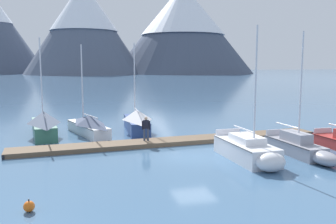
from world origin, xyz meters
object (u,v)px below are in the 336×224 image
Objects in this scene: mooring_buoy_channel_marker at (29,206)px; sailboat_mid_dock_starboard at (249,150)px; sailboat_second_berth at (88,125)px; sailboat_far_berth at (300,147)px; person_on_dock at (146,127)px; sailboat_nearest_berth at (43,124)px; sailboat_mid_dock_port at (136,120)px.

sailboat_mid_dock_starboard is at bearing 21.25° from mooring_buoy_channel_marker.
sailboat_mid_dock_starboard is at bearing -51.23° from sailboat_second_berth.
sailboat_second_berth is 16.20m from sailboat_far_berth.
sailboat_mid_dock_starboard is 4.58× the size of person_on_dock.
sailboat_mid_dock_starboard is 3.57m from sailboat_far_berth.
sailboat_second_berth is at bearing -9.15° from sailboat_nearest_berth.
sailboat_second_berth is 0.95× the size of sailboat_far_berth.
person_on_dock is (-8.45, 5.66, 0.70)m from sailboat_far_berth.
sailboat_mid_dock_port is 17.32m from mooring_buoy_channel_marker.
sailboat_mid_dock_port is at bearing 7.48° from sailboat_second_berth.
sailboat_mid_dock_port is 0.98× the size of sailboat_mid_dock_starboard.
mooring_buoy_channel_marker is at bearing -113.78° from sailboat_mid_dock_port.
sailboat_mid_dock_starboard reaches higher than sailboat_second_berth.
sailboat_far_berth is (12.23, -10.62, -0.22)m from sailboat_second_berth.
mooring_buoy_channel_marker is (0.45, -15.85, -0.73)m from sailboat_nearest_berth.
sailboat_nearest_berth is 15.87m from mooring_buoy_channel_marker.
sailboat_mid_dock_port is at bearing 87.27° from person_on_dock.
sailboat_mid_dock_port is 12.23m from sailboat_mid_dock_starboard.
person_on_dock is (-4.89, 5.82, 0.62)m from sailboat_mid_dock_starboard.
sailboat_mid_dock_port is at bearing 66.22° from mooring_buoy_channel_marker.
sailboat_nearest_berth is 3.44m from sailboat_second_berth.
sailboat_second_berth is 0.93× the size of sailboat_mid_dock_starboard.
person_on_dock reaches higher than mooring_buoy_channel_marker.
sailboat_far_berth is at bearing -35.58° from sailboat_nearest_berth.
person_on_dock is at bearing -52.80° from sailboat_second_berth.
sailboat_nearest_berth is at bearing 91.62° from mooring_buoy_channel_marker.
sailboat_nearest_berth is 9.04m from person_on_dock.
sailboat_nearest_berth is 1.09× the size of sailboat_second_berth.
sailboat_mid_dock_starboard is at bearing -177.35° from sailboat_far_berth.
sailboat_nearest_berth is 4.65× the size of person_on_dock.
sailboat_far_berth is 14.85× the size of mooring_buoy_channel_marker.
mooring_buoy_channel_marker is (-2.94, -15.30, -0.57)m from sailboat_second_berth.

